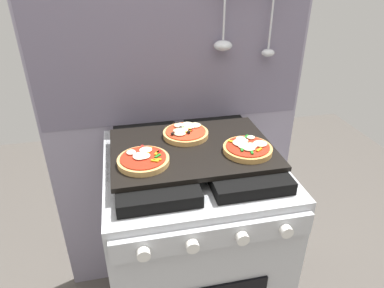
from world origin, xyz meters
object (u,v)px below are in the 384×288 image
at_px(pizza_right, 248,148).
at_px(pizza_left, 143,160).
at_px(stove, 192,248).
at_px(baking_tray, 192,149).
at_px(pizza_center, 186,133).

bearing_deg(pizza_right, pizza_left, -179.98).
bearing_deg(pizza_right, stove, 158.04).
bearing_deg(baking_tray, pizza_center, 94.06).
xyz_separation_m(pizza_left, pizza_center, (0.16, 0.15, 0.00)).
relative_size(pizza_right, pizza_center, 1.00).
height_order(stove, pizza_center, pizza_center).
height_order(baking_tray, pizza_right, pizza_right).
height_order(stove, pizza_right, pizza_right).
distance_m(pizza_left, pizza_center, 0.22).
bearing_deg(pizza_center, pizza_left, -136.94).
relative_size(baking_tray, pizza_left, 3.36).
bearing_deg(pizza_right, baking_tray, 157.57).
height_order(stove, baking_tray, baking_tray).
distance_m(stove, pizza_right, 0.51).
bearing_deg(pizza_left, pizza_center, 43.06).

